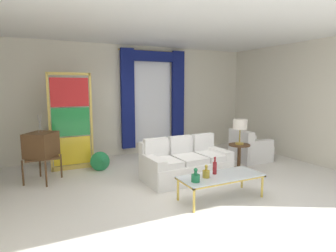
% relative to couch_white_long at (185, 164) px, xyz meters
% --- Properties ---
extents(ground_plane, '(16.00, 16.00, 0.00)m').
position_rel_couch_white_long_xyz_m(ground_plane, '(-0.25, -0.47, -0.30)').
color(ground_plane, white).
extents(wall_rear, '(8.00, 0.12, 3.00)m').
position_rel_couch_white_long_xyz_m(wall_rear, '(-0.25, 2.59, 1.20)').
color(wall_rear, silver).
rests_on(wall_rear, ground).
extents(wall_right, '(0.12, 7.00, 3.00)m').
position_rel_couch_white_long_xyz_m(wall_right, '(3.41, 0.13, 1.20)').
color(wall_right, silver).
rests_on(wall_right, ground).
extents(ceiling_slab, '(8.00, 7.60, 0.04)m').
position_rel_couch_white_long_xyz_m(ceiling_slab, '(-0.25, 0.33, 2.72)').
color(ceiling_slab, white).
extents(curtained_window, '(2.00, 0.17, 2.70)m').
position_rel_couch_white_long_xyz_m(curtained_window, '(0.34, 2.42, 1.44)').
color(curtained_window, white).
rests_on(curtained_window, ground).
extents(couch_white_long, '(1.79, 0.99, 0.86)m').
position_rel_couch_white_long_xyz_m(couch_white_long, '(0.00, 0.00, 0.00)').
color(couch_white_long, white).
rests_on(couch_white_long, ground).
extents(coffee_table, '(1.44, 0.60, 0.41)m').
position_rel_couch_white_long_xyz_m(coffee_table, '(0.01, -1.24, 0.07)').
color(coffee_table, silver).
rests_on(coffee_table, ground).
extents(bottle_blue_decanter, '(0.14, 0.14, 0.22)m').
position_rel_couch_white_long_xyz_m(bottle_blue_decanter, '(-0.55, -1.33, 0.18)').
color(bottle_blue_decanter, '#196B3D').
rests_on(bottle_blue_decanter, coffee_table).
extents(bottle_crystal_tall, '(0.07, 0.07, 0.30)m').
position_rel_couch_white_long_xyz_m(bottle_crystal_tall, '(-0.05, -1.13, 0.23)').
color(bottle_crystal_tall, maroon).
rests_on(bottle_crystal_tall, coffee_table).
extents(bottle_amber_squat, '(0.12, 0.12, 0.22)m').
position_rel_couch_white_long_xyz_m(bottle_amber_squat, '(-0.28, -1.22, 0.18)').
color(bottle_amber_squat, gold).
rests_on(bottle_amber_squat, coffee_table).
extents(vintage_tv, '(0.75, 0.77, 1.35)m').
position_rel_couch_white_long_xyz_m(vintage_tv, '(-2.67, 1.04, 0.42)').
color(vintage_tv, brown).
rests_on(vintage_tv, ground).
extents(armchair_white, '(0.87, 0.86, 0.80)m').
position_rel_couch_white_long_xyz_m(armchair_white, '(2.16, 0.49, -0.02)').
color(armchair_white, white).
rests_on(armchair_white, ground).
extents(stained_glass_divider, '(0.95, 0.05, 2.20)m').
position_rel_couch_white_long_xyz_m(stained_glass_divider, '(-2.01, 1.66, 0.75)').
color(stained_glass_divider, gold).
rests_on(stained_glass_divider, ground).
extents(peacock_figurine, '(0.44, 0.60, 0.50)m').
position_rel_couch_white_long_xyz_m(peacock_figurine, '(-1.46, 1.22, -0.08)').
color(peacock_figurine, beige).
rests_on(peacock_figurine, ground).
extents(round_side_table, '(0.48, 0.48, 0.59)m').
position_rel_couch_white_long_xyz_m(round_side_table, '(1.39, -0.05, 0.05)').
color(round_side_table, brown).
rests_on(round_side_table, ground).
extents(table_lamp_brass, '(0.32, 0.32, 0.57)m').
position_rel_couch_white_long_xyz_m(table_lamp_brass, '(1.39, -0.05, 0.72)').
color(table_lamp_brass, '#B29338').
rests_on(table_lamp_brass, round_side_table).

